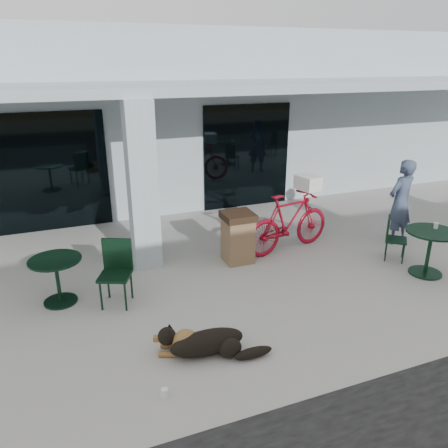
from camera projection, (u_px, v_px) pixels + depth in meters
name	position (u px, v px, depth m)	size (l,w,h in m)	color
ground	(270.00, 307.00, 7.03)	(80.00, 80.00, 0.00)	#A4A19B
building	(149.00, 111.00, 13.65)	(22.00, 7.00, 4.50)	#A0ADB6
storefront_glass_left	(44.00, 173.00, 9.81)	(2.80, 0.06, 2.70)	black
storefront_glass_right	(247.00, 157.00, 11.51)	(2.40, 0.06, 2.70)	black
column	(142.00, 187.00, 7.98)	(0.50, 0.50, 3.12)	#A0ADB6
overhang	(196.00, 87.00, 9.04)	(22.00, 2.80, 0.18)	#A0ADB6
bicycle	(289.00, 222.00, 8.94)	(0.59, 2.08, 1.25)	#A40D23
laundry_basket	(308.00, 183.00, 8.90)	(0.48, 0.36, 0.29)	white
dog	(207.00, 341.00, 5.85)	(1.19, 0.40, 0.40)	black
cup_near_dog	(165.00, 393.00, 5.14)	(0.09, 0.09, 0.11)	white
cafe_table_near	(58.00, 281.00, 7.05)	(0.83, 0.83, 0.78)	black
cafe_chair_near	(115.00, 275.00, 6.94)	(0.48, 0.53, 1.07)	black
cafe_table_far	(429.00, 253.00, 8.00)	(0.91, 0.91, 0.85)	black
cafe_chair_far_a	(396.00, 239.00, 8.58)	(0.39, 0.43, 0.87)	black
person	(400.00, 202.00, 9.25)	(0.67, 0.44, 1.83)	#394660
cup_on_table	(436.00, 226.00, 7.95)	(0.08, 0.08, 0.11)	white
trash_receptacle	(238.00, 237.00, 8.49)	(0.59, 0.59, 1.01)	brown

